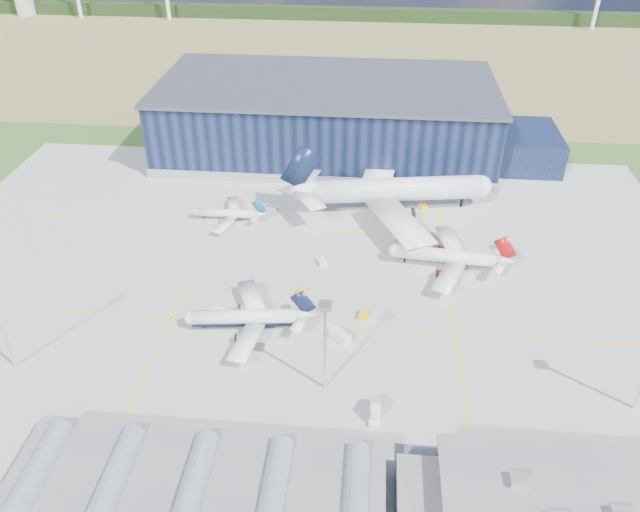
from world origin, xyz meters
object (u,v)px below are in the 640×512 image
at_px(gse_van_a, 223,315).
at_px(gse_tug_c, 423,206).
at_px(airliner_regional, 226,209).
at_px(car_a, 515,468).
at_px(gse_tug_b, 302,292).
at_px(gse_van_c, 625,459).
at_px(light_mast_center, 325,333).
at_px(airstair, 375,410).
at_px(car_b, 549,456).
at_px(airliner_navy, 244,311).
at_px(hangar, 334,120).
at_px(gse_tug_a, 364,315).
at_px(airliner_red, 446,250).
at_px(gse_cart_a, 322,262).
at_px(airliner_widebody, 397,178).
at_px(gse_van_b, 340,336).

xyz_separation_m(gse_van_a, gse_tug_c, (51.87, 60.92, -0.62)).
relative_size(airliner_regional, car_a, 7.58).
xyz_separation_m(gse_tug_b, gse_van_c, (67.17, -47.23, 0.66)).
xyz_separation_m(light_mast_center, airliner_regional, (-36.44, 68.25, -11.56)).
xyz_separation_m(airstair, car_b, (33.56, -7.57, -0.95)).
distance_m(gse_van_a, car_b, 79.67).
relative_size(gse_tug_c, gse_van_c, 0.58).
bearing_deg(airliner_navy, car_b, 146.93).
distance_m(airliner_navy, airstair, 40.60).
bearing_deg(airstair, hangar, 93.46).
bearing_deg(gse_tug_c, airliner_regional, 170.22).
bearing_deg(gse_tug_a, airliner_navy, -152.69).
bearing_deg(car_a, airliner_regional, 47.02).
height_order(light_mast_center, gse_tug_a, light_mast_center).
relative_size(airliner_red, gse_tug_a, 9.75).
bearing_deg(gse_van_a, gse_cart_a, -20.50).
distance_m(airliner_widebody, gse_tug_c, 13.89).
bearing_deg(gse_cart_a, car_a, -79.08).
relative_size(airliner_widebody, gse_van_b, 12.77).
bearing_deg(gse_van_b, gse_tug_c, 22.42).
relative_size(light_mast_center, gse_tug_a, 6.40).
relative_size(airliner_widebody, car_a, 21.83).
bearing_deg(airliner_navy, airstair, 135.29).
height_order(hangar, gse_van_b, hangar).
bearing_deg(gse_cart_a, airliner_widebody, 35.79).
bearing_deg(airstair, gse_tug_b, 112.12).
distance_m(airliner_navy, gse_tug_b, 19.52).
bearing_deg(gse_van_a, airliner_red, -43.88).
height_order(light_mast_center, airliner_regional, light_mast_center).
xyz_separation_m(airliner_red, car_b, (15.37, -63.18, -5.10)).
relative_size(airliner_regional, gse_cart_a, 7.43).
distance_m(hangar, airliner_red, 84.54).
bearing_deg(gse_tug_b, airstair, -52.99).
relative_size(gse_van_b, car_b, 1.44).
xyz_separation_m(gse_tug_b, car_b, (53.25, -47.07, -0.07)).
distance_m(gse_van_a, gse_tug_c, 80.01).
relative_size(hangar, airliner_red, 4.14).
bearing_deg(airliner_widebody, airliner_red, -76.27).
relative_size(hangar, airliner_widebody, 2.12).
height_order(gse_van_a, car_a, gse_van_a).
distance_m(airliner_widebody, gse_tug_a, 56.72).
distance_m(airliner_widebody, gse_van_a, 73.80).
relative_size(hangar, car_a, 46.25).
distance_m(gse_tug_a, gse_tug_b, 18.31).
relative_size(gse_tug_b, gse_tug_c, 0.98).
bearing_deg(airliner_red, gse_van_b, 56.41).
bearing_deg(gse_van_b, gse_cart_a, 53.89).
xyz_separation_m(airliner_widebody, gse_tug_b, (-24.62, -47.32, -10.47)).
distance_m(gse_van_a, car_a, 75.22).
bearing_deg(car_b, hangar, 31.20).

